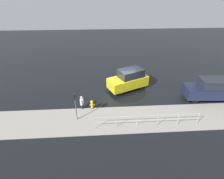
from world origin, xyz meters
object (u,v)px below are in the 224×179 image
at_px(moving_hatchback, 129,80).
at_px(pedestrian, 82,102).
at_px(sign_post, 75,103).
at_px(parked_sedan, 211,89).
at_px(fire_hydrant, 92,105).

relative_size(moving_hatchback, pedestrian, 3.49).
bearing_deg(pedestrian, moving_hatchback, -144.68).
xyz_separation_m(pedestrian, sign_post, (0.28, 1.47, 0.90)).
xyz_separation_m(moving_hatchback, sign_post, (4.63, 4.55, 0.55)).
bearing_deg(moving_hatchback, parked_sedan, 162.24).
bearing_deg(fire_hydrant, pedestrian, -5.03).
height_order(moving_hatchback, sign_post, sign_post).
height_order(moving_hatchback, fire_hydrant, moving_hatchback).
relative_size(fire_hydrant, sign_post, 0.33).
xyz_separation_m(parked_sedan, fire_hydrant, (10.63, 0.88, -0.60)).
distance_m(moving_hatchback, parked_sedan, 7.45).
xyz_separation_m(parked_sedan, pedestrian, (11.45, 0.81, -0.31)).
relative_size(pedestrian, sign_post, 0.51).
height_order(parked_sedan, fire_hydrant, parked_sedan).
relative_size(parked_sedan, sign_post, 1.84).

